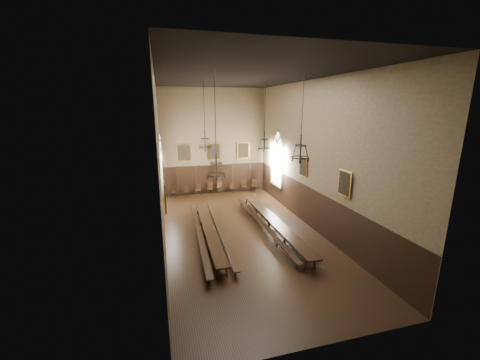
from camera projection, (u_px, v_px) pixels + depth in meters
name	position (u px, v px, depth m)	size (l,w,h in m)	color
floor	(242.00, 233.00, 17.77)	(9.00, 18.00, 0.02)	black
ceiling	(242.00, 76.00, 15.59)	(9.00, 18.00, 0.02)	black
wall_back	(214.00, 142.00, 25.12)	(9.00, 0.02, 9.00)	#776849
wall_front	(328.00, 214.00, 8.24)	(9.00, 0.02, 9.00)	#776849
wall_left	(160.00, 164.00, 15.53)	(0.02, 18.00, 9.00)	#776849
wall_right	(313.00, 156.00, 17.83)	(0.02, 18.00, 9.00)	#776849
wainscot_panelling	(242.00, 214.00, 17.46)	(9.00, 18.00, 2.50)	black
table_left	(209.00, 233.00, 16.96)	(0.87, 9.17, 0.71)	black
table_right	(272.00, 225.00, 18.01)	(0.79, 10.51, 0.82)	black
bench_left_outer	(199.00, 232.00, 17.22)	(0.74, 10.72, 0.48)	black
bench_left_inner	(219.00, 230.00, 17.55)	(0.69, 10.07, 0.45)	black
bench_right_inner	(262.00, 225.00, 18.16)	(0.43, 10.26, 0.46)	black
bench_right_outer	(279.00, 224.00, 18.52)	(0.41, 9.20, 0.41)	black
chair_0	(174.00, 194.00, 24.79)	(0.50, 0.50, 0.92)	black
chair_1	(186.00, 193.00, 25.03)	(0.45, 0.45, 0.91)	black
chair_2	(198.00, 192.00, 25.35)	(0.52, 0.52, 0.96)	black
chair_3	(210.00, 191.00, 25.59)	(0.54, 0.54, 1.00)	black
chair_4	(220.00, 190.00, 25.81)	(0.55, 0.55, 1.01)	black
chair_5	(232.00, 190.00, 26.11)	(0.45, 0.45, 0.86)	black
chair_6	(244.00, 188.00, 26.38)	(0.49, 0.49, 1.02)	black
chair_7	(254.00, 188.00, 26.61)	(0.59, 0.59, 1.04)	black
chandelier_back_left	(205.00, 143.00, 18.65)	(0.84, 0.84, 4.21)	black
chandelier_back_right	(264.00, 144.00, 19.72)	(0.89, 0.89, 4.41)	black
chandelier_front_left	(216.00, 168.00, 13.55)	(0.85, 0.85, 4.80)	black
chandelier_front_right	(300.00, 152.00, 14.71)	(0.93, 0.93, 4.21)	black
portrait_back_0	(183.00, 153.00, 24.53)	(1.10, 0.12, 1.40)	gold
portrait_back_1	(214.00, 152.00, 25.19)	(1.10, 0.12, 1.40)	gold
portrait_back_2	(243.00, 150.00, 25.85)	(1.10, 0.12, 1.40)	gold
portrait_left_0	(163.00, 174.00, 16.70)	(0.12, 1.00, 1.30)	gold
portrait_left_1	(165.00, 197.00, 12.48)	(0.12, 1.00, 1.30)	gold
portrait_right_0	(303.00, 166.00, 18.92)	(0.12, 1.00, 1.30)	gold
portrait_right_1	(345.00, 183.00, 14.71)	(0.12, 1.00, 1.30)	gold
window_right	(277.00, 159.00, 23.22)	(0.20, 2.20, 4.60)	white
window_left	(161.00, 165.00, 20.97)	(0.20, 2.20, 4.60)	white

